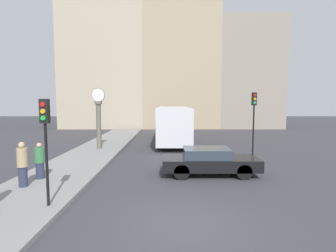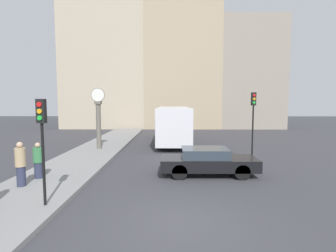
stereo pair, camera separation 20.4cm
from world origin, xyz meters
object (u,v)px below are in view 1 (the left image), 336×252
(sedan_car, at_px, (208,161))
(street_clock, at_px, (97,119))
(traffic_light_far, at_px, (253,112))
(pedestrian_tan_coat, at_px, (21,165))
(bus_distant, at_px, (172,123))
(traffic_light_near, at_px, (44,130))
(pedestrian_green_hoodie, at_px, (38,161))

(sedan_car, bearing_deg, street_clock, 137.78)
(traffic_light_far, xyz_separation_m, pedestrian_tan_coat, (-10.77, -5.30, -1.86))
(traffic_light_far, bearing_deg, bus_distant, 122.82)
(bus_distant, distance_m, street_clock, 6.69)
(street_clock, bearing_deg, traffic_light_near, -84.01)
(traffic_light_far, relative_size, pedestrian_tan_coat, 2.29)
(traffic_light_near, distance_m, street_clock, 10.50)
(bus_distant, xyz_separation_m, traffic_light_near, (-4.30, -14.35, 0.88))
(street_clock, relative_size, pedestrian_tan_coat, 2.45)
(bus_distant, relative_size, traffic_light_near, 2.86)
(sedan_car, distance_m, bus_distant, 10.37)
(traffic_light_far, relative_size, street_clock, 0.94)
(pedestrian_green_hoodie, bearing_deg, street_clock, 85.12)
(sedan_car, bearing_deg, traffic_light_far, 44.89)
(bus_distant, bearing_deg, traffic_light_near, -106.70)
(bus_distant, height_order, traffic_light_near, traffic_light_near)
(sedan_car, distance_m, street_clock, 9.49)
(traffic_light_far, bearing_deg, pedestrian_green_hoodie, -158.51)
(traffic_light_near, xyz_separation_m, pedestrian_tan_coat, (-1.86, 1.92, -1.58))
(sedan_car, xyz_separation_m, pedestrian_tan_coat, (-7.69, -2.24, 0.36))
(traffic_light_near, relative_size, traffic_light_far, 0.84)
(traffic_light_far, relative_size, pedestrian_green_hoodie, 2.58)
(traffic_light_near, xyz_separation_m, street_clock, (-1.10, 10.44, -0.34))
(pedestrian_tan_coat, bearing_deg, sedan_car, 16.21)
(sedan_car, bearing_deg, pedestrian_tan_coat, -163.79)
(bus_distant, xyz_separation_m, traffic_light_far, (4.60, -7.13, 1.15))
(street_clock, xyz_separation_m, pedestrian_tan_coat, (-0.76, -8.52, -1.24))
(pedestrian_green_hoodie, bearing_deg, traffic_light_near, -60.29)
(sedan_car, height_order, traffic_light_near, traffic_light_near)
(bus_distant, bearing_deg, pedestrian_tan_coat, -116.38)
(street_clock, relative_size, pedestrian_green_hoodie, 2.76)
(sedan_car, relative_size, traffic_light_far, 1.12)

